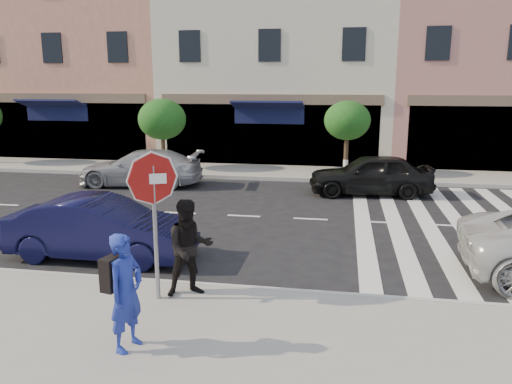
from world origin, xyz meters
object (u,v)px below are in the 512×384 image
car_far_left (141,168)px  walker (189,248)px  car_near_mid (101,228)px  stop_sign (153,194)px  photographer (126,292)px  car_far_mid (371,174)px

car_far_left → walker: bearing=22.6°
car_near_mid → stop_sign: bearing=-135.0°
walker → car_far_left: (-5.00, 9.74, -0.36)m
photographer → walker: size_ratio=0.98×
car_near_mid → car_far_mid: size_ratio=0.99×
car_near_mid → car_far_left: (-2.30, 7.83, -0.02)m
stop_sign → car_far_mid: (4.18, 9.88, -1.35)m
walker → car_far_left: bearing=88.7°
photographer → car_near_mid: photographer is taller
car_far_left → stop_sign: bearing=19.5°
stop_sign → photographer: stop_sign is taller
car_far_left → car_near_mid: bearing=11.8°
photographer → car_far_left: size_ratio=0.37×
stop_sign → car_far_left: 11.07m
photographer → car_far_mid: photographer is taller
car_far_mid → walker: bearing=-26.1°
walker → car_near_mid: 3.33m
car_far_left → car_far_mid: (8.66, -0.14, 0.05)m
walker → car_far_mid: bearing=40.6°
photographer → car_far_left: photographer is taller
car_far_left → car_far_mid: 8.66m
stop_sign → car_near_mid: size_ratio=0.63×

